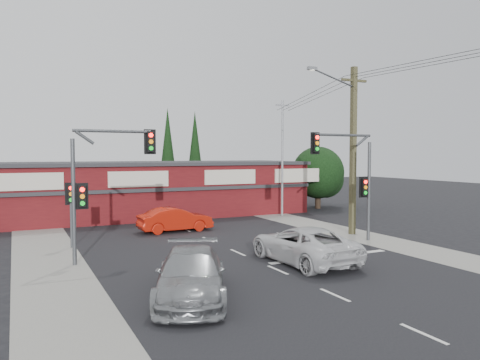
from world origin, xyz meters
name	(u,v)px	position (x,y,z in m)	size (l,w,h in m)	color
ground	(249,258)	(0.00, 0.00, 0.00)	(120.00, 120.00, 0.00)	black
road_strip	(209,240)	(0.00, 5.00, 0.01)	(14.00, 70.00, 0.01)	black
verge_left	(46,254)	(-8.50, 5.00, 0.01)	(3.00, 70.00, 0.02)	gray
verge_right	(332,229)	(8.50, 5.00, 0.01)	(3.00, 70.00, 0.02)	gray
stop_line	(330,257)	(3.50, -1.50, 0.01)	(6.50, 0.35, 0.01)	silver
white_suv	(303,244)	(1.73, -1.90, 0.81)	(2.69, 5.83, 1.62)	silver
silver_suv	(191,275)	(-4.56, -4.66, 0.81)	(2.26, 5.56, 1.61)	gray
red_sedan	(175,219)	(-0.78, 8.63, 0.76)	(1.60, 4.58, 1.51)	#B81B0B
lane_dashes	(222,246)	(0.00, 3.15, 0.01)	(0.12, 43.89, 0.01)	silver
shop_building	(139,189)	(-0.99, 16.99, 2.13)	(27.30, 8.40, 4.22)	#511013
tree_cluster	(317,176)	(14.69, 15.44, 2.90)	(5.90, 5.10, 5.50)	#2D2116
conifer_near	(168,147)	(3.50, 24.00, 5.48)	(1.80, 1.80, 9.25)	#2D2116
conifer_far	(195,148)	(7.00, 26.00, 5.48)	(1.80, 1.80, 9.25)	#2D2116
traffic_mast_left	(99,175)	(-6.43, 2.00, 3.93)	(3.77, 0.27, 5.97)	#47494C
traffic_mast_right	(353,170)	(6.86, 1.00, 3.95)	(3.96, 0.27, 5.97)	#47494C
pedestal_signal	(71,201)	(-7.20, 6.01, 2.41)	(0.55, 0.27, 3.38)	#47494C
utility_pole	(351,145)	(8.36, 2.99, 5.40)	(4.38, 0.59, 10.00)	brown
steel_pole	(282,156)	(9.00, 12.00, 4.70)	(1.20, 0.16, 9.00)	gray
power_lines	(427,68)	(8.47, -2.47, 9.04)	(2.01, 29.00, 1.22)	black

